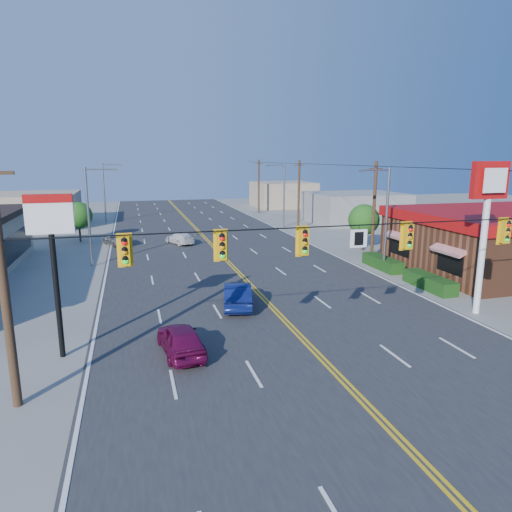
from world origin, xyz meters
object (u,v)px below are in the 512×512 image
object	(u,v)px
pizza_hut_sign	(52,242)
car_magenta	(181,340)
car_blue	(238,295)
car_white	(180,239)
kfc	(501,241)
kfc_pylon	(487,207)
signal_span	(328,254)
car_silver	(117,240)

from	to	relation	value
pizza_hut_sign	car_magenta	xyz separation A→B (m)	(5.12, -1.25, -4.49)
car_blue	car_white	bearing A→B (deg)	-75.14
kfc	pizza_hut_sign	size ratio (longest dim) A/B	2.38
kfc	pizza_hut_sign	distance (m)	32.04
kfc	car_white	size ratio (longest dim) A/B	4.04
kfc_pylon	car_blue	bearing A→B (deg)	160.59
signal_span	kfc	bearing A→B (deg)	30.94
kfc_pylon	pizza_hut_sign	size ratio (longest dim) A/B	1.24
car_white	kfc_pylon	bearing A→B (deg)	96.36
pizza_hut_sign	car_white	bearing A→B (deg)	72.81
signal_span	kfc_pylon	world-z (taller)	signal_span
pizza_hut_sign	car_blue	world-z (taller)	pizza_hut_sign
signal_span	car_white	world-z (taller)	signal_span
car_blue	kfc	bearing A→B (deg)	-159.14
car_silver	car_blue	bearing A→B (deg)	85.80
pizza_hut_sign	car_white	size ratio (longest dim) A/B	1.70
kfc_pylon	kfc	bearing A→B (deg)	41.95
signal_span	car_silver	xyz separation A→B (m)	(-9.08, 31.01, -4.32)
car_silver	car_white	bearing A→B (deg)	146.64
kfc_pylon	pizza_hut_sign	distance (m)	22.02
pizza_hut_sign	car_white	distance (m)	27.38
car_white	car_blue	bearing A→B (deg)	70.80
car_magenta	kfc	bearing A→B (deg)	-166.69
kfc_pylon	car_blue	world-z (taller)	kfc_pylon
car_magenta	kfc_pylon	bearing A→B (deg)	177.81
kfc	kfc_pylon	bearing A→B (deg)	-138.05
signal_span	kfc	world-z (taller)	signal_span
car_white	car_silver	world-z (taller)	car_white
kfc	car_white	xyz separation A→B (m)	(-22.92, 17.79, -1.79)
pizza_hut_sign	car_silver	bearing A→B (deg)	86.18
kfc	car_white	bearing A→B (deg)	142.19
car_blue	car_silver	world-z (taller)	car_blue
pizza_hut_sign	car_silver	world-z (taller)	pizza_hut_sign
signal_span	car_silver	size ratio (longest dim) A/B	5.93
signal_span	car_blue	world-z (taller)	signal_span
pizza_hut_sign	kfc	bearing A→B (deg)	14.52
car_blue	car_white	xyz separation A→B (m)	(-1.10, 21.23, -0.15)
pizza_hut_sign	car_magenta	size ratio (longest dim) A/B	1.69
pizza_hut_sign	signal_span	bearing A→B (deg)	-20.19
kfc	car_magenta	xyz separation A→B (m)	(-25.78, -9.25, -1.69)
kfc	car_blue	world-z (taller)	kfc
kfc	car_white	distance (m)	29.07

